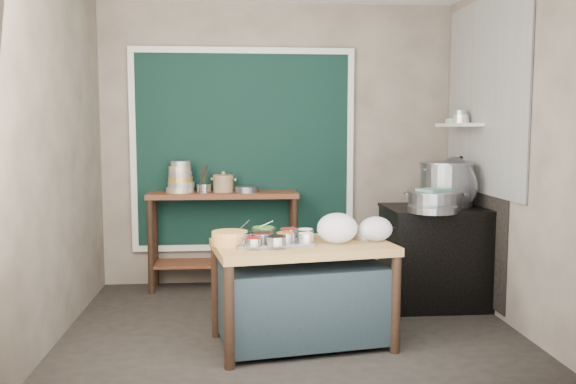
{
  "coord_description": "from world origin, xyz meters",
  "views": [
    {
      "loc": [
        -0.42,
        -4.64,
        1.57
      ],
      "look_at": [
        -0.0,
        0.25,
        1.06
      ],
      "focal_mm": 38.0,
      "sensor_mm": 36.0,
      "label": 1
    }
  ],
  "objects": [
    {
      "name": "right_wall",
      "position": [
        1.76,
        0.0,
        1.4
      ],
      "size": [
        0.02,
        3.0,
        2.8
      ],
      "primitive_type": "cube",
      "color": "gray",
      "rests_on": "floor"
    },
    {
      "name": "wall_shelf",
      "position": [
        1.63,
        0.85,
        1.6
      ],
      "size": [
        0.22,
        0.7,
        0.03
      ],
      "primitive_type": "cube",
      "color": "beige",
      "rests_on": "right_wall"
    },
    {
      "name": "soot_patch",
      "position": [
        1.74,
        0.65,
        0.7
      ],
      "size": [
        0.01,
        1.3,
        1.3
      ],
      "primitive_type": "cube",
      "color": "black",
      "rests_on": "right_wall"
    },
    {
      "name": "curtain_panel",
      "position": [
        -0.35,
        1.47,
        1.35
      ],
      "size": [
        2.1,
        0.02,
        1.9
      ],
      "primitive_type": "cube",
      "color": "black",
      "rests_on": "back_wall"
    },
    {
      "name": "condiment_tray",
      "position": [
        -0.17,
        -0.36,
        0.76
      ],
      "size": [
        0.57,
        0.44,
        0.02
      ],
      "primitive_type": "cube",
      "rotation": [
        0.0,
        0.0,
        0.11
      ],
      "color": "gray",
      "rests_on": "prep_table"
    },
    {
      "name": "bowl_stack",
      "position": [
        -0.96,
        1.29,
        1.08
      ],
      "size": [
        0.27,
        0.27,
        0.3
      ],
      "color": "tan",
      "rests_on": "back_counter"
    },
    {
      "name": "plastic_bag_a",
      "position": [
        0.3,
        -0.38,
        0.86
      ],
      "size": [
        0.37,
        0.35,
        0.22
      ],
      "primitive_type": "ellipsoid",
      "rotation": [
        0.0,
        0.0,
        -0.42
      ],
      "color": "white",
      "rests_on": "prep_table"
    },
    {
      "name": "curtain_frame",
      "position": [
        -0.35,
        1.46,
        1.35
      ],
      "size": [
        2.22,
        0.03,
        2.02
      ],
      "primitive_type": null,
      "color": "beige",
      "rests_on": "back_wall"
    },
    {
      "name": "wide_bowl",
      "position": [
        -0.32,
        1.24,
        0.98
      ],
      "size": [
        0.25,
        0.25,
        0.06
      ],
      "primitive_type": "cylinder",
      "rotation": [
        0.0,
        0.0,
        -0.1
      ],
      "color": "gray",
      "rests_on": "back_counter"
    },
    {
      "name": "stove_block",
      "position": [
        1.35,
        0.55,
        0.42
      ],
      "size": [
        0.9,
        0.68,
        0.85
      ],
      "primitive_type": "cube",
      "color": "black",
      "rests_on": "floor"
    },
    {
      "name": "left_wall",
      "position": [
        -1.76,
        0.0,
        1.4
      ],
      "size": [
        0.02,
        3.0,
        2.8
      ],
      "primitive_type": "cube",
      "color": "gray",
      "rests_on": "floor"
    },
    {
      "name": "stove_top",
      "position": [
        1.35,
        0.55,
        0.86
      ],
      "size": [
        0.92,
        0.69,
        0.03
      ],
      "primitive_type": "cube",
      "color": "black",
      "rests_on": "stove_block"
    },
    {
      "name": "shelf_bowl_green",
      "position": [
        1.63,
        1.03,
        1.64
      ],
      "size": [
        0.13,
        0.13,
        0.04
      ],
      "primitive_type": "cylinder",
      "rotation": [
        0.0,
        0.0,
        -0.04
      ],
      "color": "gray",
      "rests_on": "wall_shelf"
    },
    {
      "name": "shallow_pan",
      "position": [
        1.19,
        0.21,
        0.91
      ],
      "size": [
        0.47,
        0.47,
        0.05
      ],
      "primitive_type": "cylinder",
      "rotation": [
        0.0,
        0.0,
        -0.16
      ],
      "color": "gray",
      "rests_on": "stove_top"
    },
    {
      "name": "back_counter",
      "position": [
        -0.55,
        1.28,
        0.47
      ],
      "size": [
        1.45,
        0.4,
        0.95
      ],
      "primitive_type": "cube",
      "color": "brown",
      "rests_on": "floor"
    },
    {
      "name": "utensil_cup",
      "position": [
        -0.74,
        1.26,
        0.99
      ],
      "size": [
        0.15,
        0.15,
        0.08
      ],
      "primitive_type": "cylinder",
      "rotation": [
        0.0,
        0.0,
        0.09
      ],
      "color": "gray",
      "rests_on": "back_counter"
    },
    {
      "name": "condiment_bowls",
      "position": [
        -0.17,
        -0.36,
        0.8
      ],
      "size": [
        0.61,
        0.48,
        0.07
      ],
      "color": "gray",
      "rests_on": "condiment_tray"
    },
    {
      "name": "yellow_basin",
      "position": [
        -0.47,
        -0.38,
        0.8
      ],
      "size": [
        0.29,
        0.29,
        0.1
      ],
      "primitive_type": "cylinder",
      "rotation": [
        0.0,
        0.0,
        -0.16
      ],
      "color": "#CE8840",
      "rests_on": "prep_table"
    },
    {
      "name": "plastic_bag_b",
      "position": [
        0.59,
        -0.33,
        0.84
      ],
      "size": [
        0.3,
        0.28,
        0.18
      ],
      "primitive_type": "ellipsoid",
      "rotation": [
        0.0,
        0.0,
        -0.4
      ],
      "color": "white",
      "rests_on": "prep_table"
    },
    {
      "name": "floor",
      "position": [
        0.0,
        0.0,
        -0.01
      ],
      "size": [
        3.5,
        3.0,
        0.02
      ],
      "primitive_type": "cube",
      "color": "black",
      "rests_on": "ground"
    },
    {
      "name": "green_cloth",
      "position": [
        1.26,
        0.39,
        1.05
      ],
      "size": [
        0.33,
        0.3,
        0.02
      ],
      "primitive_type": "cube",
      "rotation": [
        0.0,
        0.0,
        0.5
      ],
      "color": "slate",
      "rests_on": "steamer"
    },
    {
      "name": "stock_pot",
      "position": [
        1.45,
        0.63,
        1.07
      ],
      "size": [
        0.65,
        0.65,
        0.39
      ],
      "primitive_type": null,
      "rotation": [
        0.0,
        0.0,
        0.38
      ],
      "color": "gray",
      "rests_on": "stove_top"
    },
    {
      "name": "shelf_bowl_stack",
      "position": [
        1.63,
        0.83,
        1.67
      ],
      "size": [
        0.15,
        0.15,
        0.12
      ],
      "color": "silver",
      "rests_on": "wall_shelf"
    },
    {
      "name": "tile_panel",
      "position": [
        1.74,
        0.55,
        1.85
      ],
      "size": [
        0.02,
        1.7,
        1.7
      ],
      "primitive_type": "cube",
      "color": "#B2B2AA",
      "rests_on": "right_wall"
    },
    {
      "name": "steamer",
      "position": [
        1.26,
        0.39,
        0.96
      ],
      "size": [
        0.58,
        0.58,
        0.16
      ],
      "primitive_type": null,
      "rotation": [
        0.0,
        0.0,
        -0.22
      ],
      "color": "gray",
      "rests_on": "stove_top"
    },
    {
      "name": "ceramic_crock",
      "position": [
        -0.55,
        1.31,
        1.02
      ],
      "size": [
        0.28,
        0.28,
        0.15
      ],
      "primitive_type": null,
      "rotation": [
        0.0,
        0.0,
        -0.35
      ],
      "color": "brown",
      "rests_on": "back_counter"
    },
    {
      "name": "prep_table",
      "position": [
        0.05,
        -0.36,
        0.38
      ],
      "size": [
        1.35,
        0.92,
        0.75
      ],
      "primitive_type": "cube",
      "rotation": [
        0.0,
        0.0,
        0.17
      ],
      "color": "olive",
      "rests_on": "floor"
    },
    {
      "name": "pot_lid",
      "position": [
        1.54,
        0.58,
        1.1
      ],
      "size": [
        0.27,
        0.46,
        0.44
      ],
      "primitive_type": "cylinder",
      "rotation": [
        0.0,
        1.36,
        0.38
      ],
      "color": "gray",
      "rests_on": "stove_top"
    },
    {
      "name": "back_wall",
      "position": [
        0.0,
        1.51,
        1.4
      ],
      "size": [
        3.5,
        0.02,
        2.8
      ],
      "primitive_type": "cube",
      "color": "gray",
      "rests_on": "floor"
    },
    {
      "name": "saucepan",
      "position": [
        0.53,
        -0.23,
        0.81
      ],
      "size": [
        0.24,
        0.24,
        0.12
      ],
      "primitive_type": null,
      "rotation": [
        0.0,
        0.0,
        0.12
      ],
      "color": "gray",
      "rests_on": "prep_table"
    }
  ]
}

